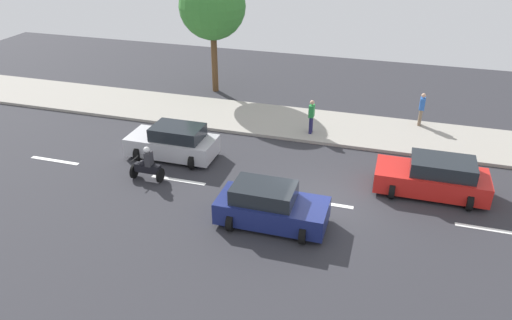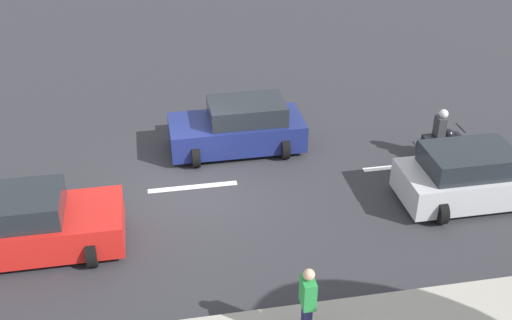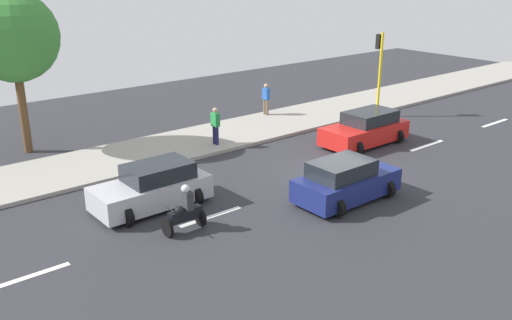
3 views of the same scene
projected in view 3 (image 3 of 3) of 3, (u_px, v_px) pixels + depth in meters
name	position (u px, v px, depth m)	size (l,w,h in m)	color
ground_plane	(336.00, 177.00, 22.06)	(40.00, 60.00, 0.10)	#2D2D33
sidewalk	(230.00, 134.00, 27.13)	(4.00, 60.00, 0.15)	#9E998E
lane_stripe_far_north	(495.00, 123.00, 29.19)	(0.20, 2.40, 0.01)	white
lane_stripe_north	(427.00, 146.00, 25.61)	(0.20, 2.40, 0.01)	white
lane_stripe_mid	(336.00, 175.00, 22.04)	(0.20, 2.40, 0.01)	white
lane_stripe_south	(211.00, 217.00, 18.47)	(0.20, 2.40, 0.01)	white
lane_stripe_far_south	(26.00, 278.00, 14.90)	(0.20, 2.40, 0.01)	white
car_dark_blue	(345.00, 181.00, 19.53)	(2.16, 3.89, 1.52)	navy
car_red	(365.00, 129.00, 25.62)	(2.25, 4.26, 1.52)	red
car_silver	(153.00, 188.00, 19.00)	(2.18, 3.95, 1.52)	#B7B7BC
motorcycle	(185.00, 212.00, 17.31)	(0.60, 1.30, 1.53)	black
pedestrian_near_signal	(215.00, 125.00, 25.04)	(0.40, 0.24, 1.69)	#1E1E4C
pedestrian_by_tree	(266.00, 98.00, 29.94)	(0.40, 0.24, 1.69)	#72604C
traffic_light_corner	(379.00, 62.00, 29.52)	(0.49, 0.24, 4.50)	yellow
street_tree_south	(13.00, 37.00, 23.12)	(3.79, 3.79, 6.92)	brown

